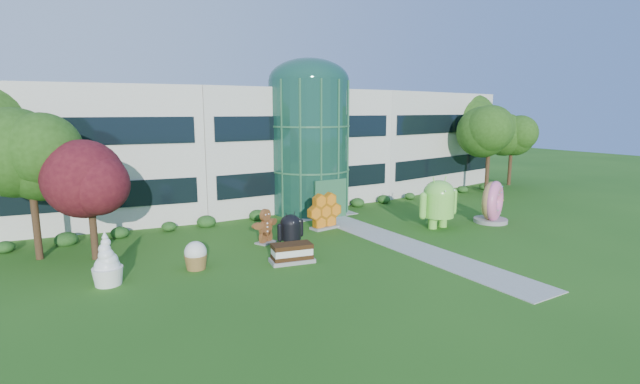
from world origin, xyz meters
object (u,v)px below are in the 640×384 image
android_green (439,200)px  donut (492,202)px  gingerbread (265,226)px  android_black (291,228)px

android_green → donut: 4.30m
donut → gingerbread: bearing=142.6°
android_black → gingerbread: android_black is taller
android_green → donut: bearing=-10.8°
android_green → gingerbread: android_green is taller
android_green → gingerbread: size_ratio=1.67×
donut → gingerbread: (-15.44, 3.47, -0.44)m
donut → gingerbread: 15.83m
android_green → android_black: (-10.30, 1.28, -0.78)m
android_green → donut: (4.19, -0.86, -0.40)m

